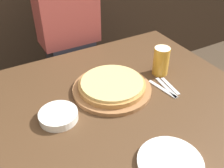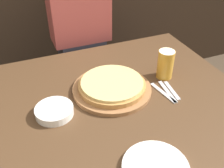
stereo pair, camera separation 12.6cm
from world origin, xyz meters
name	(u,v)px [view 1 (the left image)]	position (x,y,z in m)	size (l,w,h in m)	color
dining_table	(122,148)	(0.00, 0.00, 0.35)	(1.20, 1.09, 0.71)	#4C331E
pizza_on_board	(112,86)	(-0.02, 0.08, 0.73)	(0.39, 0.39, 0.06)	#99663D
beer_glass	(161,60)	(0.28, 0.09, 0.79)	(0.08, 0.08, 0.15)	gold
dinner_plate	(170,163)	(-0.05, -0.40, 0.72)	(0.24, 0.24, 0.02)	white
side_bowl	(58,116)	(-0.31, 0.02, 0.72)	(0.17, 0.17, 0.04)	white
fork	(162,89)	(0.21, -0.03, 0.71)	(0.05, 0.18, 0.00)	silver
dinner_knife	(166,88)	(0.23, -0.03, 0.71)	(0.04, 0.18, 0.00)	silver
spoon	(170,86)	(0.26, -0.03, 0.71)	(0.04, 0.15, 0.00)	silver
diner_person	(70,48)	(0.02, 0.73, 0.64)	(0.38, 0.20, 1.30)	#33333D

